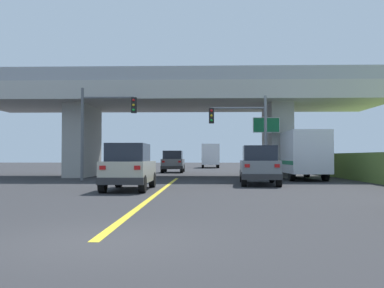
% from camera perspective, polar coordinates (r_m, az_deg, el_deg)
% --- Properties ---
extents(ground, '(160.00, 160.00, 0.00)m').
position_cam_1_polar(ground, '(32.58, -1.65, -4.23)').
color(ground, '#2B2B2D').
extents(overpass_bridge, '(29.33, 8.76, 7.31)m').
position_cam_1_polar(overpass_bridge, '(32.76, -1.64, 4.86)').
color(overpass_bridge, '#B7B5AD').
rests_on(overpass_bridge, ground).
extents(lane_divider_stripe, '(0.20, 22.53, 0.01)m').
position_cam_1_polar(lane_divider_stripe, '(18.87, -4.10, -6.06)').
color(lane_divider_stripe, yellow).
rests_on(lane_divider_stripe, ground).
extents(suv_lead, '(1.87, 4.45, 2.02)m').
position_cam_1_polar(suv_lead, '(19.45, -8.11, -2.95)').
color(suv_lead, '#B7B29E').
rests_on(suv_lead, ground).
extents(suv_crossing, '(2.18, 4.89, 2.02)m').
position_cam_1_polar(suv_crossing, '(23.38, 8.65, -2.72)').
color(suv_crossing, slate).
rests_on(suv_crossing, ground).
extents(box_truck, '(2.33, 7.15, 3.04)m').
position_cam_1_polar(box_truck, '(29.34, 13.90, -1.32)').
color(box_truck, silver).
rests_on(box_truck, ground).
extents(sedan_oncoming, '(2.00, 4.28, 2.02)m').
position_cam_1_polar(sedan_oncoming, '(41.26, -2.45, -2.29)').
color(sedan_oncoming, slate).
rests_on(sedan_oncoming, ground).
extents(traffic_signal_nearside, '(3.61, 0.36, 5.28)m').
position_cam_1_polar(traffic_signal_nearside, '(27.71, 6.89, 2.24)').
color(traffic_signal_nearside, slate).
rests_on(traffic_signal_nearside, ground).
extents(traffic_signal_farside, '(3.44, 0.36, 5.70)m').
position_cam_1_polar(traffic_signal_farside, '(27.73, -11.71, 2.97)').
color(traffic_signal_farside, '#56595E').
rests_on(traffic_signal_farside, ground).
extents(highway_sign, '(1.78, 0.17, 4.24)m').
position_cam_1_polar(highway_sign, '(29.76, 9.57, 1.61)').
color(highway_sign, slate).
rests_on(highway_sign, ground).
extents(semi_truck_distant, '(2.33, 6.65, 3.15)m').
position_cam_1_polar(semi_truck_distant, '(59.63, 2.38, -1.49)').
color(semi_truck_distant, silver).
rests_on(semi_truck_distant, ground).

